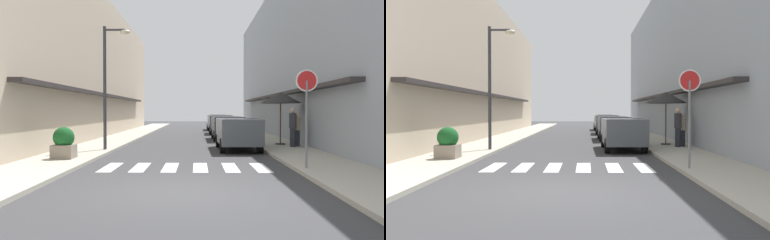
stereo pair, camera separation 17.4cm
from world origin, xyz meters
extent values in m
plane|color=#38383A|center=(0.00, 16.70, 0.00)|extent=(91.83, 91.83, 0.00)
cube|color=#ADA899|center=(-4.47, 16.70, 0.06)|extent=(2.38, 58.44, 0.12)
cube|color=#ADA899|center=(4.47, 16.70, 0.06)|extent=(2.38, 58.44, 0.12)
cube|color=#C6B299|center=(-8.16, 17.78, 4.71)|extent=(5.00, 39.57, 9.42)
cube|color=#332D2D|center=(-5.41, 17.78, 2.80)|extent=(0.50, 27.70, 0.16)
cube|color=#939EA8|center=(8.16, 17.78, 5.23)|extent=(5.00, 39.57, 10.47)
cube|color=#332D2D|center=(5.41, 17.78, 2.80)|extent=(0.50, 27.70, 0.16)
cube|color=silver|center=(-2.38, 3.93, 0.01)|extent=(0.45, 2.20, 0.01)
cube|color=silver|center=(-1.43, 3.93, 0.01)|extent=(0.45, 2.20, 0.01)
cube|color=silver|center=(-0.48, 3.93, 0.01)|extent=(0.45, 2.20, 0.01)
cube|color=silver|center=(0.47, 3.93, 0.01)|extent=(0.45, 2.20, 0.01)
cube|color=silver|center=(1.42, 3.93, 0.01)|extent=(0.45, 2.20, 0.01)
cube|color=silver|center=(2.38, 3.93, 0.01)|extent=(0.45, 2.20, 0.01)
cube|color=#4C5156|center=(2.23, 9.83, 0.89)|extent=(1.81, 4.31, 1.13)
cube|color=black|center=(2.23, 9.61, 1.19)|extent=(1.50, 2.42, 0.56)
cylinder|color=black|center=(1.42, 11.23, 0.32)|extent=(0.23, 0.64, 0.64)
cylinder|color=black|center=(3.01, 11.25, 0.32)|extent=(0.23, 0.64, 0.64)
cylinder|color=black|center=(1.46, 8.40, 0.32)|extent=(0.23, 0.64, 0.64)
cylinder|color=black|center=(3.05, 8.42, 0.32)|extent=(0.23, 0.64, 0.64)
cube|color=black|center=(2.23, 16.46, 0.89)|extent=(1.79, 4.42, 1.13)
cube|color=black|center=(2.23, 16.24, 1.19)|extent=(1.49, 2.48, 0.56)
cylinder|color=black|center=(1.42, 17.91, 0.32)|extent=(0.23, 0.64, 0.64)
cylinder|color=black|center=(3.01, 17.93, 0.32)|extent=(0.23, 0.64, 0.64)
cylinder|color=black|center=(1.45, 15.00, 0.32)|extent=(0.23, 0.64, 0.64)
cylinder|color=black|center=(3.04, 15.02, 0.32)|extent=(0.23, 0.64, 0.64)
cube|color=#4C5156|center=(2.23, 23.24, 0.89)|extent=(1.80, 4.13, 1.13)
cube|color=black|center=(2.23, 23.03, 1.19)|extent=(1.50, 2.32, 0.56)
cylinder|color=black|center=(1.46, 24.60, 0.32)|extent=(0.23, 0.64, 0.64)
cylinder|color=black|center=(3.05, 24.58, 0.32)|extent=(0.23, 0.64, 0.64)
cylinder|color=black|center=(1.42, 21.89, 0.32)|extent=(0.23, 0.64, 0.64)
cylinder|color=black|center=(3.01, 21.87, 0.32)|extent=(0.23, 0.64, 0.64)
cube|color=silver|center=(2.23, 29.75, 0.89)|extent=(1.77, 4.30, 1.13)
cube|color=black|center=(2.23, 29.53, 1.19)|extent=(1.48, 2.41, 0.56)
cylinder|color=black|center=(1.43, 31.16, 0.32)|extent=(0.22, 0.64, 0.64)
cylinder|color=black|center=(3.02, 31.17, 0.32)|extent=(0.22, 0.64, 0.64)
cylinder|color=black|center=(1.44, 28.33, 0.32)|extent=(0.22, 0.64, 0.64)
cylinder|color=black|center=(3.03, 28.33, 0.32)|extent=(0.22, 0.64, 0.64)
cylinder|color=slate|center=(3.57, 3.02, 1.40)|extent=(0.07, 0.07, 2.56)
cylinder|color=red|center=(3.57, 3.02, 2.68)|extent=(0.64, 0.03, 0.64)
torus|color=white|center=(3.57, 3.02, 2.68)|extent=(0.65, 0.05, 0.65)
cylinder|color=#38383D|center=(-3.65, 8.83, 2.80)|extent=(0.14, 0.14, 5.36)
cylinder|color=#38383D|center=(-3.20, 8.83, 5.33)|extent=(0.90, 0.10, 0.10)
ellipsoid|color=beige|center=(-2.75, 8.83, 5.23)|extent=(0.44, 0.28, 0.20)
cylinder|color=#262626|center=(4.55, 11.55, 0.15)|extent=(0.48, 0.48, 0.06)
cylinder|color=#4C3823|center=(4.55, 11.55, 1.29)|extent=(0.06, 0.06, 2.34)
cone|color=black|center=(4.55, 11.55, 2.46)|extent=(2.11, 2.11, 0.55)
cube|color=gray|center=(-4.35, 5.43, 0.36)|extent=(0.75, 0.75, 0.48)
sphere|color=#195623|center=(-4.35, 5.43, 0.86)|extent=(0.75, 0.75, 0.75)
cylinder|color=#282B33|center=(5.14, 10.54, 0.50)|extent=(0.26, 0.26, 0.76)
cylinder|color=tan|center=(5.14, 10.54, 1.19)|extent=(0.34, 0.34, 0.60)
sphere|color=tan|center=(5.14, 10.54, 1.59)|extent=(0.21, 0.21, 0.21)
cylinder|color=#282B33|center=(4.85, 10.19, 0.56)|extent=(0.26, 0.26, 0.88)
cylinder|color=#333338|center=(4.85, 10.19, 1.35)|extent=(0.34, 0.34, 0.69)
sphere|color=tan|center=(4.85, 10.19, 1.81)|extent=(0.24, 0.24, 0.24)
camera|label=1|loc=(0.37, -8.97, 1.79)|focal=38.29mm
camera|label=2|loc=(0.54, -8.96, 1.79)|focal=38.29mm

